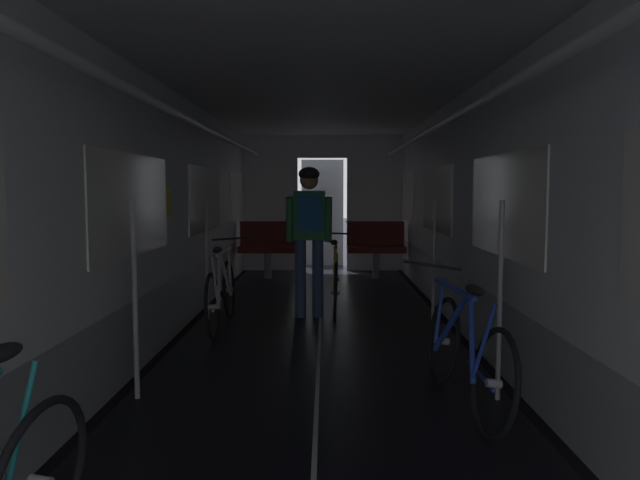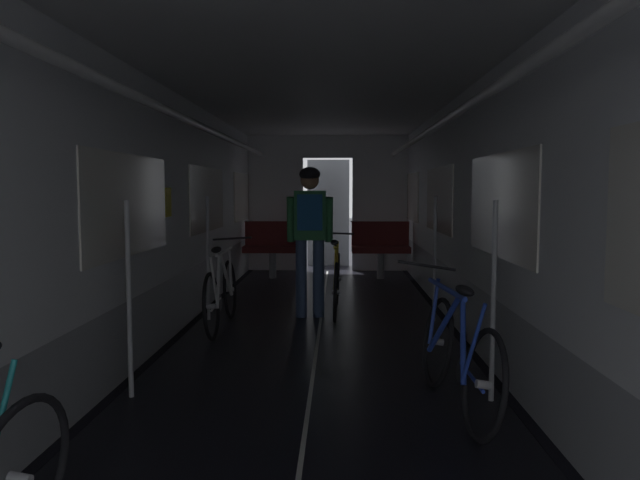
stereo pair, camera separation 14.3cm
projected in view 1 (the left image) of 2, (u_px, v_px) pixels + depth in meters
name	position (u px, v px, depth m)	size (l,w,h in m)	color
train_car_shell	(319.00, 165.00, 5.67)	(3.14, 12.34, 2.57)	black
bench_seat_far_left	(268.00, 244.00, 10.23)	(0.98, 0.51, 0.95)	gray
bench_seat_far_right	(376.00, 244.00, 10.21)	(0.98, 0.51, 0.95)	gray
bicycle_white	(221.00, 293.00, 6.44)	(0.44, 1.69, 0.94)	black
bicycle_blue	(465.00, 353.00, 4.09)	(0.52, 1.70, 0.96)	black
person_cyclist_aisle	(309.00, 225.00, 6.98)	(0.54, 0.40, 1.73)	#384C75
bicycle_yellow_in_aisle	(335.00, 281.00, 7.30)	(0.44, 1.69, 0.94)	black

